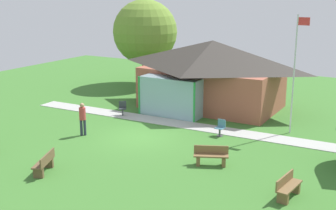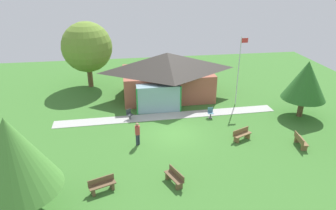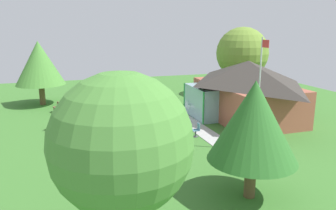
{
  "view_description": "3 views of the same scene",
  "coord_description": "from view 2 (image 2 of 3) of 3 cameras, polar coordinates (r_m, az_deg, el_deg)",
  "views": [
    {
      "loc": [
        12.09,
        -18.23,
        7.37
      ],
      "look_at": [
        0.12,
        2.71,
        1.14
      ],
      "focal_mm": 47.57,
      "sensor_mm": 36.0,
      "label": 1
    },
    {
      "loc": [
        -3.5,
        -20.14,
        11.48
      ],
      "look_at": [
        -0.01,
        2.9,
        1.11
      ],
      "focal_mm": 33.0,
      "sensor_mm": 36.0,
      "label": 2
    },
    {
      "loc": [
        21.53,
        -5.41,
        6.73
      ],
      "look_at": [
        0.37,
        1.45,
        1.4
      ],
      "focal_mm": 35.06,
      "sensor_mm": 36.0,
      "label": 3
    }
  ],
  "objects": [
    {
      "name": "bench_mid_right",
      "position": [
        23.11,
        13.46,
        -5.37
      ],
      "size": [
        1.55,
        1.02,
        0.84
      ],
      "rotation": [
        0.0,
        0.0,
        3.57
      ],
      "color": "brown",
      "rests_on": "ground_plane"
    },
    {
      "name": "tree_lawn_corner",
      "position": [
        15.98,
        -26.92,
        -8.2
      ],
      "size": [
        4.18,
        4.18,
        5.56
      ],
      "color": "brown",
      "rests_on": "ground_plane"
    },
    {
      "name": "patio_chair_west",
      "position": [
        25.64,
        -7.12,
        -1.77
      ],
      "size": [
        0.61,
        0.61,
        0.86
      ],
      "rotation": [
        0.0,
        0.0,
        3.73
      ],
      "color": "#33383D",
      "rests_on": "ground_plane"
    },
    {
      "name": "patio_chair_lawn_spare",
      "position": [
        25.99,
        7.85,
        -1.45
      ],
      "size": [
        0.47,
        0.47,
        0.86
      ],
      "rotation": [
        0.0,
        0.0,
        3.06
      ],
      "color": "teal",
      "rests_on": "ground_plane"
    },
    {
      "name": "bench_front_center",
      "position": [
        18.31,
        1.22,
        -13.24
      ],
      "size": [
        1.0,
        1.55,
        0.84
      ],
      "rotation": [
        0.0,
        0.0,
        1.98
      ],
      "color": "brown",
      "rests_on": "ground_plane"
    },
    {
      "name": "ground_plane",
      "position": [
        23.44,
        1.09,
        -5.33
      ],
      "size": [
        44.0,
        44.0,
        0.0
      ],
      "primitive_type": "plane",
      "color": "#3D752D"
    },
    {
      "name": "tree_behind_pavilion_left",
      "position": [
        32.62,
        -14.74,
        10.3
      ],
      "size": [
        5.06,
        5.06,
        6.73
      ],
      "color": "brown",
      "rests_on": "ground_plane"
    },
    {
      "name": "visitor_strolling_lawn",
      "position": [
        21.67,
        -5.66,
        -4.99
      ],
      "size": [
        0.34,
        0.34,
        1.74
      ],
      "rotation": [
        0.0,
        0.0,
        3.77
      ],
      "color": "#2D3347",
      "rests_on": "ground_plane"
    },
    {
      "name": "pavilion",
      "position": [
        29.32,
        -0.24,
        5.66
      ],
      "size": [
        9.31,
        6.93,
        4.32
      ],
      "color": "#A35642",
      "rests_on": "ground_plane"
    },
    {
      "name": "flagpole",
      "position": [
        27.92,
        12.97,
        6.57
      ],
      "size": [
        0.64,
        0.08,
        6.22
      ],
      "color": "silver",
      "rests_on": "ground_plane"
    },
    {
      "name": "bench_lawn_far_right",
      "position": [
        23.61,
        23.27,
        -6.15
      ],
      "size": [
        0.62,
        1.54,
        0.84
      ],
      "rotation": [
        0.0,
        0.0,
        4.59
      ],
      "color": "brown",
      "rests_on": "ground_plane"
    },
    {
      "name": "footpath",
      "position": [
        26.12,
        -0.03,
        -2.04
      ],
      "size": [
        18.71,
        1.76,
        0.03
      ],
      "primitive_type": "cube",
      "rotation": [
        0.0,
        0.0,
        0.02
      ],
      "color": "#ADADA8",
      "rests_on": "ground_plane"
    },
    {
      "name": "bench_front_left",
      "position": [
        18.14,
        -12.07,
        -14.28
      ],
      "size": [
        1.56,
        0.93,
        0.84
      ],
      "rotation": [
        0.0,
        0.0,
        3.49
      ],
      "color": "brown",
      "rests_on": "ground_plane"
    },
    {
      "name": "tree_east_hedge",
      "position": [
        27.32,
        24.11,
        4.16
      ],
      "size": [
        3.53,
        3.53,
        4.78
      ],
      "color": "brown",
      "rests_on": "ground_plane"
    }
  ]
}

